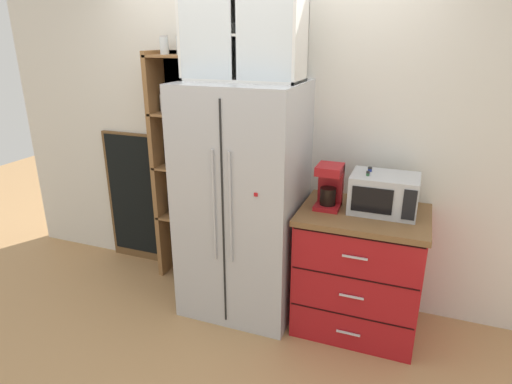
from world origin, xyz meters
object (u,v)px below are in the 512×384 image
object	(u,v)px
coffee_maker	(330,186)
mug_charcoal	(365,205)
chalkboard_menu	(136,198)
refrigerator	(243,201)
bottle_green	(366,194)
bottle_cobalt	(368,189)
microwave	(384,194)

from	to	relation	value
coffee_maker	mug_charcoal	world-z (taller)	coffee_maker
mug_charcoal	chalkboard_menu	distance (m)	2.15
coffee_maker	refrigerator	bearing A→B (deg)	-176.02
mug_charcoal	bottle_green	distance (m)	0.08
coffee_maker	chalkboard_menu	xyz separation A→B (m)	(-1.85, 0.29, -0.44)
coffee_maker	mug_charcoal	bearing A→B (deg)	-0.23
refrigerator	bottle_cobalt	size ratio (longest dim) A/B	6.02
microwave	chalkboard_menu	xyz separation A→B (m)	(-2.21, 0.25, -0.42)
bottle_green	mug_charcoal	bearing A→B (deg)	80.85
chalkboard_menu	bottle_green	bearing A→B (deg)	-8.21
microwave	bottle_green	bearing A→B (deg)	-154.06
bottle_cobalt	bottle_green	world-z (taller)	same
microwave	bottle_green	size ratio (longest dim) A/B	1.52
chalkboard_menu	bottle_cobalt	bearing A→B (deg)	-5.37
refrigerator	bottle_green	world-z (taller)	refrigerator
coffee_maker	bottle_green	bearing A→B (deg)	-2.71
mug_charcoal	bottle_green	bearing A→B (deg)	-99.15
chalkboard_menu	mug_charcoal	bearing A→B (deg)	-7.91
refrigerator	bottle_green	bearing A→B (deg)	2.08
bottle_green	microwave	bearing A→B (deg)	25.94
mug_charcoal	bottle_cobalt	bearing A→B (deg)	91.06
mug_charcoal	chalkboard_menu	xyz separation A→B (m)	(-2.10, 0.29, -0.34)
bottle_cobalt	chalkboard_menu	distance (m)	2.15
refrigerator	chalkboard_menu	xyz separation A→B (m)	(-1.22, 0.33, -0.25)
mug_charcoal	bottle_cobalt	xyz separation A→B (m)	(-0.00, 0.09, 0.08)
mug_charcoal	chalkboard_menu	world-z (taller)	chalkboard_menu
refrigerator	bottle_cobalt	distance (m)	0.90
refrigerator	bottle_green	distance (m)	0.90
mug_charcoal	bottle_cobalt	distance (m)	0.12
mug_charcoal	bottle_green	world-z (taller)	bottle_green
microwave	coffee_maker	size ratio (longest dim) A/B	1.42
bottle_cobalt	chalkboard_menu	world-z (taller)	chalkboard_menu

